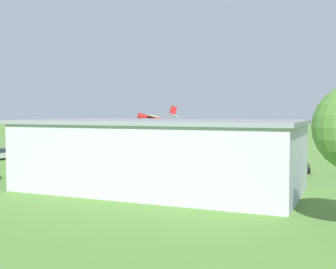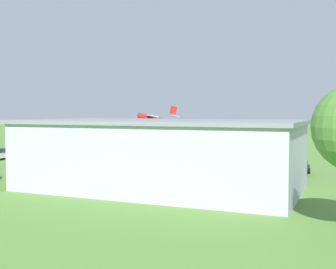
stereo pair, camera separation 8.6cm
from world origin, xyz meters
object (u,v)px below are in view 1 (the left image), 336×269
(car_black, at_px, (299,168))
(person_at_fence_line, at_px, (225,163))
(hangar, at_px, (160,155))
(biplane, at_px, (156,120))
(car_white, at_px, (0,154))
(car_blue, at_px, (79,157))
(car_silver, at_px, (119,160))
(car_green, at_px, (39,155))
(person_by_parked_cars, at_px, (257,166))

(car_black, relative_size, person_at_fence_line, 2.63)
(hangar, xyz_separation_m, car_black, (-10.94, -14.53, -2.42))
(hangar, height_order, biplane, biplane)
(hangar, height_order, car_white, hangar)
(car_blue, bearing_deg, car_black, -179.10)
(biplane, distance_m, car_white, 24.88)
(car_silver, height_order, car_green, car_green)
(car_black, distance_m, car_blue, 29.17)
(hangar, bearing_deg, person_by_parked_cars, -114.56)
(car_green, relative_size, car_white, 1.15)
(car_white, height_order, person_at_fence_line, car_white)
(hangar, relative_size, car_blue, 6.09)
(car_silver, bearing_deg, car_black, -176.97)
(car_blue, relative_size, car_green, 0.90)
(car_blue, relative_size, person_by_parked_cars, 2.48)
(biplane, xyz_separation_m, car_black, (-24.67, 15.58, -4.89))
(car_silver, height_order, car_white, car_white)
(car_silver, relative_size, person_at_fence_line, 2.71)
(biplane, distance_m, car_silver, 17.59)
(car_blue, height_order, person_by_parked_cars, person_by_parked_cars)
(person_at_fence_line, bearing_deg, person_by_parked_cars, 156.49)
(car_green, distance_m, car_white, 6.48)
(hangar, xyz_separation_m, person_at_fence_line, (-1.92, -15.81, -2.45))
(car_black, relative_size, car_silver, 0.97)
(car_silver, distance_m, car_white, 19.98)
(car_blue, xyz_separation_m, car_green, (6.97, -0.31, -0.01))
(car_blue, relative_size, car_white, 1.04)
(car_black, bearing_deg, car_silver, 3.03)
(car_black, bearing_deg, car_white, 1.41)
(car_black, distance_m, car_silver, 22.59)
(car_blue, bearing_deg, person_at_fence_line, -175.07)
(person_at_fence_line, bearing_deg, car_silver, 10.36)
(car_silver, xyz_separation_m, car_white, (19.98, -0.14, 0.05))
(car_black, bearing_deg, person_at_fence_line, -8.07)
(person_by_parked_cars, bearing_deg, car_green, -0.91)
(hangar, distance_m, biplane, 33.19)
(car_black, distance_m, car_white, 42.56)
(biplane, relative_size, car_blue, 1.83)
(car_green, xyz_separation_m, person_by_parked_cars, (-31.54, 0.50, 0.01))
(car_black, relative_size, person_by_parked_cars, 2.39)
(hangar, height_order, car_green, hangar)
(biplane, xyz_separation_m, person_at_fence_line, (-15.65, 14.30, -4.92))
(biplane, distance_m, person_by_parked_cars, 26.27)
(car_black, xyz_separation_m, car_silver, (22.56, 1.19, 0.03))
(hangar, distance_m, car_silver, 17.85)
(car_silver, height_order, person_at_fence_line, car_silver)
(biplane, relative_size, car_green, 1.65)
(hangar, distance_m, car_white, 34.44)
(car_black, height_order, person_by_parked_cars, person_by_parked_cars)
(car_silver, bearing_deg, car_blue, -6.36)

